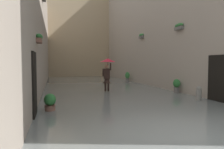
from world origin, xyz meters
name	(u,v)px	position (x,y,z in m)	size (l,w,h in m)	color
ground_plane	(98,87)	(0.00, -11.16, 0.00)	(60.00, 60.00, 0.00)	gray
flood_water	(98,86)	(0.00, -11.16, 0.04)	(8.64, 28.32, 0.08)	slate
building_facade_left	(155,10)	(-4.82, -11.16, 6.25)	(2.04, 26.32, 12.50)	#A89989
building_facade_right	(30,27)	(4.82, -11.16, 4.34)	(2.04, 26.32, 8.67)	#A89989
building_facade_far	(79,27)	(0.00, -23.22, 6.68)	(11.44, 1.80, 13.36)	tan
person_wading	(107,68)	(0.08, -7.96, 1.50)	(0.97, 0.97, 2.19)	#4C4233
potted_plant_mid_left	(177,86)	(-3.65, -6.14, 0.50)	(0.42, 0.42, 0.89)	#66605B
potted_plant_near_left	(127,77)	(-3.50, -14.01, 0.54)	(0.44, 0.44, 0.98)	#66605B
potted_plant_mid_right	(50,103)	(3.42, -3.58, 0.37)	(0.43, 0.43, 0.70)	brown
mooring_bollard	(199,94)	(-3.27, -3.79, 0.37)	(0.26, 0.26, 0.74)	gray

